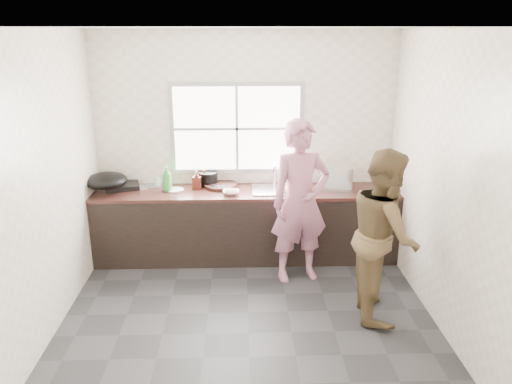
{
  "coord_description": "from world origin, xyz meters",
  "views": [
    {
      "loc": [
        -0.06,
        -4.35,
        2.69
      ],
      "look_at": [
        0.1,
        0.65,
        1.05
      ],
      "focal_mm": 35.0,
      "sensor_mm": 36.0,
      "label": 1
    }
  ],
  "objects_px": {
    "pot_lid_right": "(154,185)",
    "black_pot": "(208,179)",
    "woman": "(300,207)",
    "bottle_green": "(167,179)",
    "burner": "(122,185)",
    "bottle_brown_short": "(205,178)",
    "plate_food": "(175,190)",
    "person_side": "(384,234)",
    "bowl_held": "(305,189)",
    "cutting_board": "(221,185)",
    "bowl_crabs": "(289,189)",
    "bottle_brown_tall": "(197,181)",
    "bowl_mince": "(231,192)",
    "pot_lid_left": "(139,187)",
    "dish_rack": "(335,178)",
    "wok": "(106,181)",
    "glass_jar": "(157,181)"
  },
  "relations": [
    {
      "from": "bowl_mince",
      "to": "bottle_brown_short",
      "type": "relative_size",
      "value": 1.07
    },
    {
      "from": "bowl_held",
      "to": "burner",
      "type": "bearing_deg",
      "value": 174.84
    },
    {
      "from": "woman",
      "to": "pot_lid_left",
      "type": "height_order",
      "value": "woman"
    },
    {
      "from": "person_side",
      "to": "pot_lid_right",
      "type": "xyz_separation_m",
      "value": [
        -2.42,
        1.53,
        0.04
      ]
    },
    {
      "from": "wok",
      "to": "black_pot",
      "type": "bearing_deg",
      "value": 13.19
    },
    {
      "from": "plate_food",
      "to": "pot_lid_right",
      "type": "distance_m",
      "value": 0.35
    },
    {
      "from": "cutting_board",
      "to": "black_pot",
      "type": "relative_size",
      "value": 1.73
    },
    {
      "from": "bowl_held",
      "to": "pot_lid_right",
      "type": "xyz_separation_m",
      "value": [
        -1.82,
        0.26,
        -0.02
      ]
    },
    {
      "from": "bottle_brown_tall",
      "to": "burner",
      "type": "height_order",
      "value": "bottle_brown_tall"
    },
    {
      "from": "bowl_mince",
      "to": "bottle_brown_short",
      "type": "xyz_separation_m",
      "value": [
        -0.33,
        0.37,
        0.07
      ]
    },
    {
      "from": "bowl_held",
      "to": "bottle_brown_short",
      "type": "bearing_deg",
      "value": 167.73
    },
    {
      "from": "bowl_held",
      "to": "burner",
      "type": "distance_m",
      "value": 2.21
    },
    {
      "from": "cutting_board",
      "to": "pot_lid_right",
      "type": "distance_m",
      "value": 0.82
    },
    {
      "from": "bottle_green",
      "to": "bowl_mince",
      "type": "bearing_deg",
      "value": -11.64
    },
    {
      "from": "burner",
      "to": "bottle_brown_short",
      "type": "bearing_deg",
      "value": 3.66
    },
    {
      "from": "pot_lid_right",
      "to": "bowl_crabs",
      "type": "bearing_deg",
      "value": -9.9
    },
    {
      "from": "wok",
      "to": "pot_lid_right",
      "type": "bearing_deg",
      "value": 28.24
    },
    {
      "from": "black_pot",
      "to": "pot_lid_right",
      "type": "relative_size",
      "value": 0.93
    },
    {
      "from": "bowl_crabs",
      "to": "bottle_brown_tall",
      "type": "relative_size",
      "value": 0.89
    },
    {
      "from": "wok",
      "to": "dish_rack",
      "type": "xyz_separation_m",
      "value": [
        2.69,
        0.04,
        -0.0
      ]
    },
    {
      "from": "pot_lid_left",
      "to": "dish_rack",
      "type": "bearing_deg",
      "value": -3.63
    },
    {
      "from": "bottle_brown_tall",
      "to": "plate_food",
      "type": "bearing_deg",
      "value": -165.91
    },
    {
      "from": "woman",
      "to": "bottle_green",
      "type": "bearing_deg",
      "value": 145.37
    },
    {
      "from": "woman",
      "to": "dish_rack",
      "type": "height_order",
      "value": "woman"
    },
    {
      "from": "bowl_crabs",
      "to": "pot_lid_right",
      "type": "relative_size",
      "value": 0.73
    },
    {
      "from": "bottle_brown_short",
      "to": "pot_lid_right",
      "type": "relative_size",
      "value": 0.71
    },
    {
      "from": "bottle_brown_tall",
      "to": "burner",
      "type": "bearing_deg",
      "value": 175.1
    },
    {
      "from": "woman",
      "to": "glass_jar",
      "type": "xyz_separation_m",
      "value": [
        -1.66,
        0.78,
        0.07
      ]
    },
    {
      "from": "woman",
      "to": "dish_rack",
      "type": "distance_m",
      "value": 0.75
    },
    {
      "from": "wok",
      "to": "dish_rack",
      "type": "distance_m",
      "value": 2.69
    },
    {
      "from": "woman",
      "to": "cutting_board",
      "type": "bearing_deg",
      "value": 127.73
    },
    {
      "from": "woman",
      "to": "pot_lid_right",
      "type": "relative_size",
      "value": 6.69
    },
    {
      "from": "bottle_brown_short",
      "to": "woman",
      "type": "bearing_deg",
      "value": -35.75
    },
    {
      "from": "bowl_mince",
      "to": "bowl_held",
      "type": "xyz_separation_m",
      "value": [
        0.88,
        0.1,
        0.0
      ]
    },
    {
      "from": "cutting_board",
      "to": "bottle_green",
      "type": "xyz_separation_m",
      "value": [
        -0.62,
        -0.13,
        0.13
      ]
    },
    {
      "from": "plate_food",
      "to": "person_side",
      "type": "bearing_deg",
      "value": -31.88
    },
    {
      "from": "pot_lid_right",
      "to": "black_pot",
      "type": "bearing_deg",
      "value": 0.19
    },
    {
      "from": "bowl_held",
      "to": "plate_food",
      "type": "xyz_separation_m",
      "value": [
        -1.54,
        0.06,
        -0.02
      ]
    },
    {
      "from": "cutting_board",
      "to": "bowl_mince",
      "type": "xyz_separation_m",
      "value": [
        0.13,
        -0.29,
        0.0
      ]
    },
    {
      "from": "bottle_brown_short",
      "to": "pot_lid_right",
      "type": "distance_m",
      "value": 0.62
    },
    {
      "from": "woman",
      "to": "burner",
      "type": "height_order",
      "value": "woman"
    },
    {
      "from": "dish_rack",
      "to": "person_side",
      "type": "bearing_deg",
      "value": -68.79
    },
    {
      "from": "person_side",
      "to": "black_pot",
      "type": "relative_size",
      "value": 7.12
    },
    {
      "from": "bottle_green",
      "to": "dish_rack",
      "type": "bearing_deg",
      "value": -0.59
    },
    {
      "from": "woman",
      "to": "plate_food",
      "type": "height_order",
      "value": "woman"
    },
    {
      "from": "burner",
      "to": "wok",
      "type": "xyz_separation_m",
      "value": [
        -0.13,
        -0.21,
        0.12
      ]
    },
    {
      "from": "cutting_board",
      "to": "pot_lid_right",
      "type": "height_order",
      "value": "cutting_board"
    },
    {
      "from": "glass_jar",
      "to": "pot_lid_right",
      "type": "bearing_deg",
      "value": -176.89
    },
    {
      "from": "bowl_crabs",
      "to": "glass_jar",
      "type": "bearing_deg",
      "value": 169.77
    },
    {
      "from": "pot_lid_left",
      "to": "person_side",
      "type": "bearing_deg",
      "value": -29.3
    }
  ]
}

